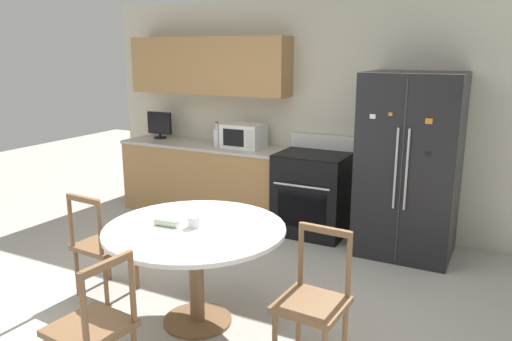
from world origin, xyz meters
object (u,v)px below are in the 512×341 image
(microwave, at_px, (244,136))
(dining_chair_left, at_px, (103,245))
(dining_chair_near, at_px, (94,328))
(oven_range, at_px, (313,193))
(countertop_tv, at_px, (160,124))
(candle_glass, at_px, (194,222))
(counter_bottle, at_px, (217,137))
(dining_chair_right, at_px, (313,302))
(refrigerator, at_px, (409,165))

(microwave, distance_m, dining_chair_left, 2.31)
(dining_chair_left, bearing_deg, dining_chair_near, -44.15)
(oven_range, height_order, countertop_tv, countertop_tv)
(dining_chair_near, bearing_deg, dining_chair_left, 47.42)
(countertop_tv, relative_size, candle_glass, 3.67)
(counter_bottle, relative_size, dining_chair_left, 0.33)
(microwave, relative_size, dining_chair_near, 0.52)
(dining_chair_left, distance_m, candle_glass, 1.02)
(dining_chair_right, bearing_deg, dining_chair_near, 44.25)
(oven_range, xyz_separation_m, counter_bottle, (-1.21, -0.07, 0.55))
(oven_range, height_order, dining_chair_near, oven_range)
(dining_chair_left, height_order, dining_chair_near, same)
(counter_bottle, bearing_deg, refrigerator, -0.05)
(microwave, height_order, dining_chair_near, microwave)
(refrigerator, height_order, countertop_tv, refrigerator)
(oven_range, bearing_deg, candle_glass, -92.08)
(oven_range, xyz_separation_m, dining_chair_right, (0.88, -2.28, -0.03))
(refrigerator, bearing_deg, candle_glass, -117.64)
(countertop_tv, bearing_deg, microwave, -2.31)
(dining_chair_left, xyz_separation_m, dining_chair_near, (0.88, -0.98, 0.00))
(oven_range, xyz_separation_m, dining_chair_left, (-1.03, -2.18, -0.03))
(countertop_tv, bearing_deg, refrigerator, -2.87)
(refrigerator, relative_size, dining_chair_near, 2.02)
(candle_glass, bearing_deg, counter_bottle, 117.73)
(dining_chair_left, height_order, candle_glass, dining_chair_left)
(dining_chair_right, xyz_separation_m, candle_glass, (-0.96, 0.06, 0.37))
(dining_chair_left, height_order, dining_chair_right, same)
(dining_chair_near, relative_size, candle_glass, 9.45)
(counter_bottle, distance_m, candle_glass, 2.43)
(dining_chair_near, xyz_separation_m, dining_chair_right, (1.03, 0.89, 0.00))
(oven_range, bearing_deg, dining_chair_near, -92.72)
(microwave, xyz_separation_m, dining_chair_near, (0.75, -3.20, -0.61))
(microwave, bearing_deg, oven_range, -2.35)
(countertop_tv, height_order, counter_bottle, countertop_tv)
(refrigerator, xyz_separation_m, dining_chair_near, (-1.19, -3.10, -0.48))
(oven_range, distance_m, counter_bottle, 1.33)
(microwave, relative_size, candle_glass, 4.90)
(dining_chair_right, bearing_deg, oven_range, -65.31)
(refrigerator, xyz_separation_m, candle_glass, (-1.12, -2.14, -0.11))
(candle_glass, bearing_deg, countertop_tv, 132.38)
(microwave, bearing_deg, candle_glass, -70.02)
(refrigerator, distance_m, dining_chair_near, 3.35)
(dining_chair_near, bearing_deg, refrigerator, -15.50)
(oven_range, height_order, candle_glass, oven_range)
(refrigerator, xyz_separation_m, microwave, (-1.94, 0.11, 0.13))
(counter_bottle, distance_m, dining_chair_right, 3.09)
(microwave, xyz_separation_m, dining_chair_right, (1.78, -2.31, -0.61))
(refrigerator, height_order, dining_chair_left, refrigerator)
(refrigerator, relative_size, microwave, 3.90)
(oven_range, bearing_deg, dining_chair_right, -68.80)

